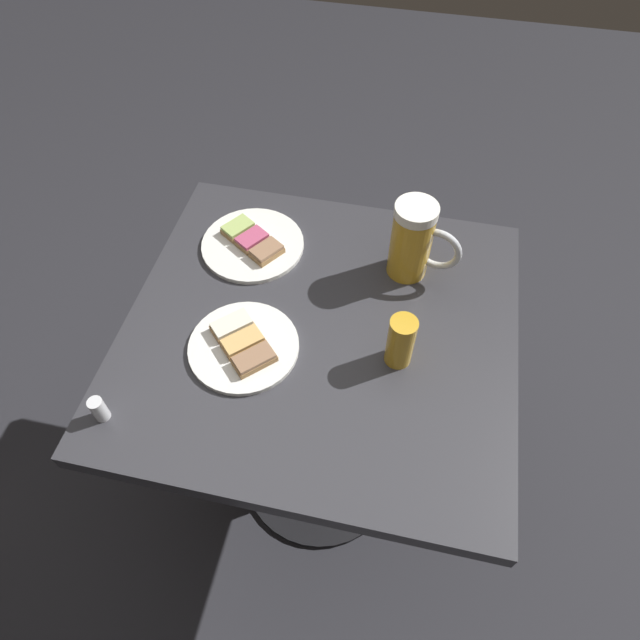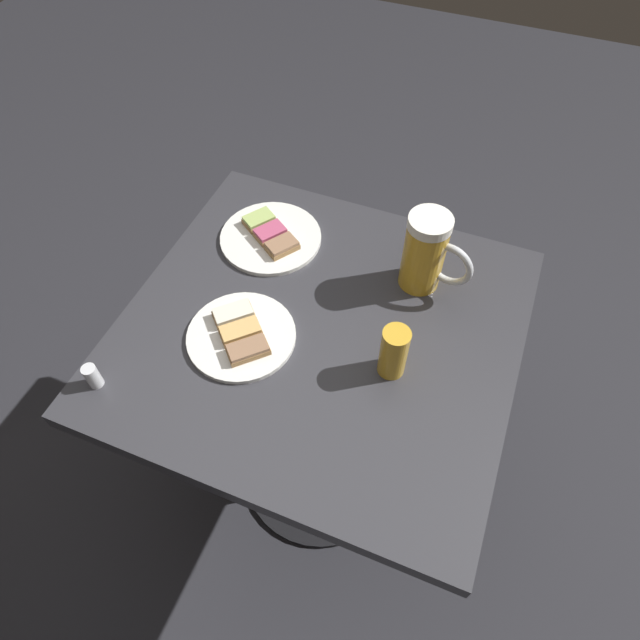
{
  "view_description": "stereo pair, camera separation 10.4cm",
  "coord_description": "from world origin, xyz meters",
  "px_view_note": "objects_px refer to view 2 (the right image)",
  "views": [
    {
      "loc": [
        0.61,
        0.13,
        1.58
      ],
      "look_at": [
        0.0,
        0.0,
        0.75
      ],
      "focal_mm": 31.06,
      "sensor_mm": 36.0,
      "label": 1
    },
    {
      "loc": [
        0.58,
        0.23,
        1.58
      ],
      "look_at": [
        0.0,
        0.0,
        0.75
      ],
      "focal_mm": 31.06,
      "sensor_mm": 36.0,
      "label": 2
    }
  ],
  "objects_px": {
    "plate_far": "(271,236)",
    "beer_glass_small": "(394,352)",
    "plate_near": "(241,335)",
    "beer_mug": "(427,253)",
    "salt_shaker": "(93,376)"
  },
  "relations": [
    {
      "from": "plate_near",
      "to": "beer_mug",
      "type": "distance_m",
      "value": 0.39
    },
    {
      "from": "plate_far",
      "to": "beer_mug",
      "type": "height_order",
      "value": "beer_mug"
    },
    {
      "from": "plate_near",
      "to": "plate_far",
      "type": "relative_size",
      "value": 0.94
    },
    {
      "from": "beer_mug",
      "to": "beer_glass_small",
      "type": "height_order",
      "value": "beer_mug"
    },
    {
      "from": "beer_glass_small",
      "to": "salt_shaker",
      "type": "xyz_separation_m",
      "value": [
        0.22,
        -0.48,
        -0.03
      ]
    },
    {
      "from": "plate_far",
      "to": "beer_mug",
      "type": "bearing_deg",
      "value": 90.14
    },
    {
      "from": "beer_mug",
      "to": "beer_glass_small",
      "type": "relative_size",
      "value": 1.55
    },
    {
      "from": "plate_near",
      "to": "salt_shaker",
      "type": "xyz_separation_m",
      "value": [
        0.19,
        -0.19,
        0.02
      ]
    },
    {
      "from": "plate_near",
      "to": "plate_far",
      "type": "distance_m",
      "value": 0.26
    },
    {
      "from": "beer_glass_small",
      "to": "beer_mug",
      "type": "bearing_deg",
      "value": -178.59
    },
    {
      "from": "plate_near",
      "to": "plate_far",
      "type": "xyz_separation_m",
      "value": [
        -0.26,
        -0.06,
        -0.0
      ]
    },
    {
      "from": "plate_far",
      "to": "beer_glass_small",
      "type": "xyz_separation_m",
      "value": [
        0.22,
        0.34,
        0.05
      ]
    },
    {
      "from": "beer_mug",
      "to": "salt_shaker",
      "type": "relative_size",
      "value": 3.4
    },
    {
      "from": "plate_far",
      "to": "beer_glass_small",
      "type": "height_order",
      "value": "beer_glass_small"
    },
    {
      "from": "plate_near",
      "to": "beer_mug",
      "type": "xyz_separation_m",
      "value": [
        -0.26,
        0.28,
        0.08
      ]
    }
  ]
}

